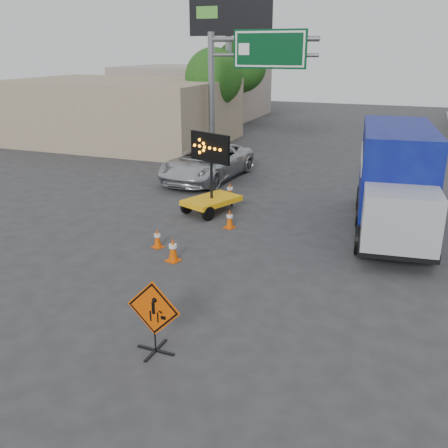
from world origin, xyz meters
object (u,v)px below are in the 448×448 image
Objects in this scene: arrow_board at (212,195)px; pickup_truck at (207,162)px; construction_sign at (154,315)px; box_truck at (395,186)px.

pickup_truck is (-2.19, 4.71, 0.14)m from arrow_board.
construction_sign is 0.53× the size of arrow_board.
arrow_board is at bearing -60.76° from pickup_truck.
box_truck reaches higher than pickup_truck.
pickup_truck reaches higher than construction_sign.
pickup_truck is 9.71m from box_truck.
arrow_board is 6.60m from box_truck.
arrow_board is (-2.48, 8.99, -0.17)m from construction_sign.
arrow_board reaches higher than construction_sign.
box_truck is (6.52, 0.48, 0.90)m from arrow_board.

